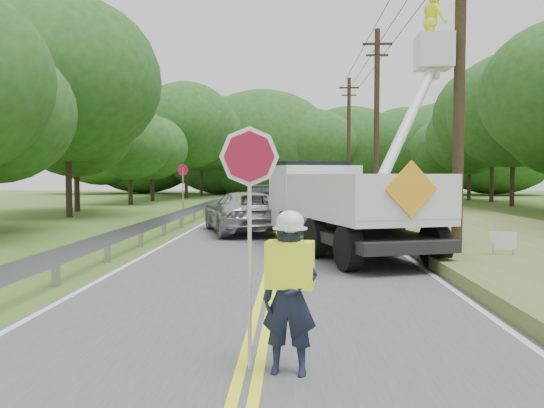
{
  "coord_description": "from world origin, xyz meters",
  "views": [
    {
      "loc": [
        0.47,
        -6.44,
        2.15
      ],
      "look_at": [
        0.0,
        6.0,
        1.5
      ],
      "focal_mm": 36.66,
      "sensor_mm": 36.0,
      "label": 1
    }
  ],
  "objects": [
    {
      "name": "ground",
      "position": [
        0.0,
        0.0,
        0.0
      ],
      "size": [
        140.0,
        140.0,
        0.0
      ],
      "primitive_type": "plane",
      "color": "#39541F",
      "rests_on": "ground"
    },
    {
      "name": "road",
      "position": [
        0.0,
        14.0,
        0.01
      ],
      "size": [
        7.2,
        96.0,
        0.03
      ],
      "color": "#464648",
      "rests_on": "ground"
    },
    {
      "name": "guardrail",
      "position": [
        -4.02,
        14.91,
        0.55
      ],
      "size": [
        0.18,
        48.0,
        0.77
      ],
      "color": "#919498",
      "rests_on": "ground"
    },
    {
      "name": "utility_poles",
      "position": [
        5.0,
        17.02,
        5.27
      ],
      "size": [
        1.6,
        43.3,
        10.0
      ],
      "color": "black",
      "rests_on": "ground"
    },
    {
      "name": "tall_grass_verge",
      "position": [
        7.1,
        14.0,
        0.15
      ],
      "size": [
        7.0,
        96.0,
        0.3
      ],
      "primitive_type": "cube",
      "color": "#50632D",
      "rests_on": "ground"
    },
    {
      "name": "treeline_left",
      "position": [
        -10.31,
        30.44,
        5.89
      ],
      "size": [
        10.92,
        56.7,
        11.08
      ],
      "color": "#332319",
      "rests_on": "ground"
    },
    {
      "name": "treeline_horizon",
      "position": [
        0.0,
        56.23,
        5.5
      ],
      "size": [
        56.4,
        14.81,
        12.43
      ],
      "color": "#234516",
      "rests_on": "ground"
    },
    {
      "name": "flagger",
      "position": [
        0.42,
        -0.57,
        0.97
      ],
      "size": [
        1.08,
        0.47,
        2.66
      ],
      "color": "#191E33",
      "rests_on": "road"
    },
    {
      "name": "bucket_truck",
      "position": [
        1.8,
        9.68,
        1.61
      ],
      "size": [
        5.07,
        7.75,
        7.14
      ],
      "color": "black",
      "rests_on": "road"
    },
    {
      "name": "suv_silver",
      "position": [
        -1.33,
        14.07,
        0.78
      ],
      "size": [
        3.85,
        5.91,
        1.51
      ],
      "primitive_type": "imported",
      "rotation": [
        0.0,
        0.0,
        3.41
      ],
      "color": "#A7AAAF",
      "rests_on": "road"
    },
    {
      "name": "suv_darkgrey",
      "position": [
        -1.49,
        27.57,
        0.8
      ],
      "size": [
        3.04,
        5.65,
        1.55
      ],
      "primitive_type": "imported",
      "rotation": [
        0.0,
        0.0,
        3.31
      ],
      "color": "#34373A",
      "rests_on": "road"
    },
    {
      "name": "stop_sign_permanent",
      "position": [
        -4.71,
        19.53,
        1.79
      ],
      "size": [
        0.47,
        0.36,
        2.67
      ],
      "color": "#919498",
      "rests_on": "ground"
    },
    {
      "name": "yard_sign",
      "position": [
        5.36,
        6.57,
        0.6
      ],
      "size": [
        0.55,
        0.24,
        0.83
      ],
      "color": "white",
      "rests_on": "ground"
    }
  ]
}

